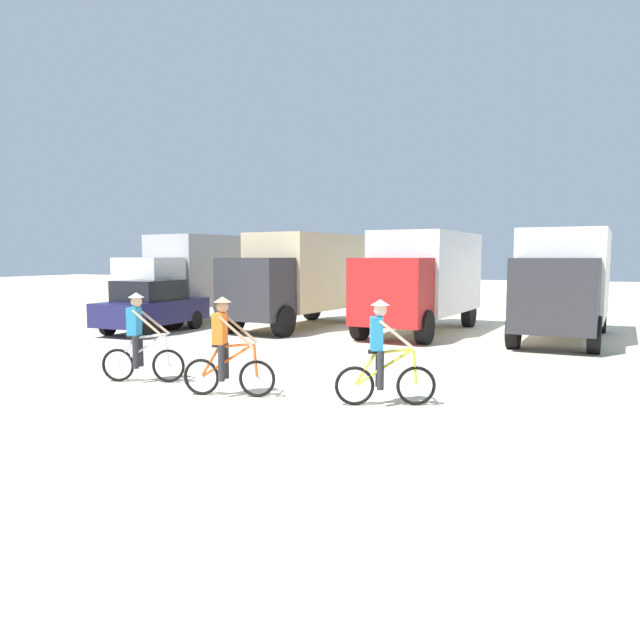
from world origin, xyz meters
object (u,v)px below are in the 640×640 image
object	(u,v)px
cyclist_orange_shirt	(140,341)
cyclist_near_camera	(382,357)
box_truck_white_box	(564,278)
cyclist_cowboy_hat	(225,350)
box_truck_tan_camper	(303,275)
box_truck_avon_van	(422,276)
sedan_parked	(152,306)
box_truck_grey_hauler	(204,273)

from	to	relation	value
cyclist_orange_shirt	cyclist_near_camera	distance (m)	5.09
box_truck_white_box	cyclist_cowboy_hat	bearing A→B (deg)	-118.17
box_truck_tan_camper	cyclist_near_camera	xyz separation A→B (m)	(5.92, -10.31, -1.03)
box_truck_avon_van	box_truck_white_box	bearing A→B (deg)	-1.33
sedan_parked	box_truck_avon_van	bearing A→B (deg)	21.82
box_truck_grey_hauler	cyclist_near_camera	size ratio (longest dim) A/B	3.88
box_truck_tan_camper	cyclist_near_camera	bearing A→B (deg)	-60.14
cyclist_orange_shirt	cyclist_near_camera	xyz separation A→B (m)	(5.09, -0.07, 0.00)
box_truck_tan_camper	cyclist_orange_shirt	bearing A→B (deg)	-85.35
cyclist_cowboy_hat	cyclist_near_camera	distance (m)	2.86
box_truck_tan_camper	cyclist_near_camera	world-z (taller)	box_truck_tan_camper
box_truck_tan_camper	box_truck_white_box	distance (m)	8.77
box_truck_white_box	cyclist_orange_shirt	bearing A→B (deg)	-128.00
box_truck_avon_van	cyclist_cowboy_hat	size ratio (longest dim) A/B	3.83
box_truck_grey_hauler	cyclist_cowboy_hat	size ratio (longest dim) A/B	3.88
box_truck_tan_camper	cyclist_orange_shirt	xyz separation A→B (m)	(0.83, -10.24, -1.03)
cyclist_near_camera	sedan_parked	bearing A→B (deg)	145.16
cyclist_near_camera	box_truck_tan_camper	bearing A→B (deg)	119.86
sedan_parked	box_truck_grey_hauler	bearing A→B (deg)	95.54
box_truck_tan_camper	cyclist_cowboy_hat	size ratio (longest dim) A/B	3.87
box_truck_tan_camper	cyclist_cowboy_hat	world-z (taller)	box_truck_tan_camper
box_truck_grey_hauler	cyclist_cowboy_hat	world-z (taller)	box_truck_grey_hauler
box_truck_avon_van	box_truck_white_box	size ratio (longest dim) A/B	1.01
cyclist_orange_shirt	cyclist_cowboy_hat	size ratio (longest dim) A/B	1.00
box_truck_avon_van	sedan_parked	world-z (taller)	box_truck_avon_van
cyclist_orange_shirt	cyclist_cowboy_hat	bearing A→B (deg)	-11.25
box_truck_grey_hauler	sedan_parked	xyz separation A→B (m)	(0.37, -3.80, -0.99)
cyclist_near_camera	box_truck_avon_van	bearing A→B (deg)	98.63
box_truck_grey_hauler	cyclist_near_camera	world-z (taller)	box_truck_grey_hauler
box_truck_tan_camper	sedan_parked	bearing A→B (deg)	-140.52
box_truck_grey_hauler	cyclist_near_camera	xyz separation A→B (m)	(10.37, -10.75, -1.03)
box_truck_avon_van	box_truck_white_box	distance (m)	4.42
box_truck_tan_camper	box_truck_avon_van	distance (m)	4.35
sedan_parked	cyclist_cowboy_hat	bearing A→B (deg)	-45.68
box_truck_white_box	cyclist_orange_shirt	distance (m)	12.93
cyclist_orange_shirt	box_truck_grey_hauler	bearing A→B (deg)	116.29
box_truck_grey_hauler	box_truck_tan_camper	xyz separation A→B (m)	(4.44, -0.44, 0.00)
box_truck_avon_van	cyclist_near_camera	bearing A→B (deg)	-81.37
box_truck_tan_camper	box_truck_white_box	bearing A→B (deg)	-0.56
cyclist_orange_shirt	box_truck_tan_camper	bearing A→B (deg)	94.65
sedan_parked	box_truck_white_box	bearing A→B (deg)	14.29
box_truck_tan_camper	sedan_parked	size ratio (longest dim) A/B	1.66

